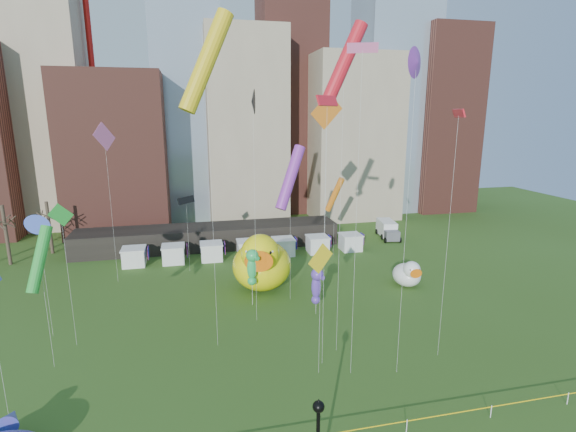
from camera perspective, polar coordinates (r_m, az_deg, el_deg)
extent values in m
cube|color=gray|center=(86.25, -29.58, 12.69)|extent=(14.00, 12.00, 42.00)
cube|color=brown|center=(78.06, -21.61, 7.68)|extent=(16.00, 14.00, 26.00)
cube|color=#8C9EB2|center=(85.32, -13.27, 18.40)|extent=(12.00, 12.00, 55.00)
cube|color=gray|center=(81.62, -5.70, 11.54)|extent=(14.00, 14.00, 34.00)
cube|color=brown|center=(90.48, 0.32, 22.57)|extent=(12.00, 12.00, 68.00)
cube|color=gray|center=(84.67, 8.28, 10.18)|extent=(16.00, 14.00, 30.00)
cube|color=#8C9EB2|center=(92.35, 13.58, 15.79)|extent=(14.00, 12.00, 48.00)
cube|color=brown|center=(95.32, 19.43, 11.71)|extent=(12.00, 12.00, 36.00)
cylinder|color=red|center=(88.36, -25.11, 24.29)|extent=(1.00, 1.00, 76.00)
cylinder|color=red|center=(94.26, 11.10, 24.44)|extent=(1.00, 1.00, 76.00)
cube|color=black|center=(65.41, -10.34, -2.70)|extent=(38.00, 6.00, 3.20)
cube|color=white|center=(60.25, -19.61, -5.15)|extent=(2.80, 2.80, 2.20)
cube|color=red|center=(59.90, -17.94, -4.63)|extent=(0.08, 1.40, 1.60)
cube|color=white|center=(59.82, -14.84, -4.94)|extent=(2.80, 2.80, 2.20)
cube|color=red|center=(59.62, -13.14, -4.40)|extent=(0.08, 1.40, 1.60)
cube|color=white|center=(59.81, -10.04, -4.70)|extent=(2.80, 2.80, 2.20)
cube|color=red|center=(59.76, -8.33, -4.15)|extent=(0.08, 1.40, 1.60)
cube|color=white|center=(60.21, -5.27, -4.43)|extent=(2.80, 2.80, 2.20)
cube|color=red|center=(60.31, -3.58, -3.87)|extent=(0.08, 1.40, 1.60)
cube|color=white|center=(61.03, -0.61, -4.13)|extent=(2.80, 2.80, 2.20)
cube|color=red|center=(61.27, 1.04, -3.57)|extent=(0.08, 1.40, 1.60)
cube|color=white|center=(62.23, 3.91, -3.81)|extent=(2.80, 2.80, 2.20)
cube|color=red|center=(62.61, 5.50, -3.26)|extent=(0.08, 1.40, 1.60)
cube|color=white|center=(63.81, 8.22, -3.49)|extent=(2.80, 2.80, 2.20)
cube|color=red|center=(64.32, 9.73, -2.94)|extent=(0.08, 1.40, 1.60)
cylinder|color=#382B21|center=(67.12, -33.10, -2.14)|extent=(0.44, 0.44, 8.00)
cylinder|color=#382B21|center=(69.59, -28.90, -1.37)|extent=(0.44, 0.44, 7.50)
cylinder|color=white|center=(30.75, 15.37, -25.11)|extent=(0.06, 0.06, 0.90)
cylinder|color=white|center=(33.61, 25.17, -22.28)|extent=(0.06, 0.06, 0.90)
cylinder|color=white|center=(37.23, 32.93, -19.51)|extent=(0.06, 0.06, 0.90)
ellipsoid|color=#F7EB0C|center=(49.23, -3.46, -6.47)|extent=(8.18, 9.04, 5.46)
ellipsoid|color=#F7EB0C|center=(52.12, -3.25, -5.50)|extent=(2.08, 1.78, 2.21)
sphere|color=#F7EB0C|center=(46.21, -3.68, -4.92)|extent=(4.92, 4.92, 4.10)
cone|color=orange|center=(44.60, -3.83, -5.79)|extent=(2.62, 2.31, 2.26)
sphere|color=white|center=(45.06, -5.22, -4.70)|extent=(0.74, 0.74, 0.74)
sphere|color=white|center=(44.91, -2.35, -4.72)|extent=(0.74, 0.74, 0.74)
sphere|color=black|center=(44.73, -5.26, -4.84)|extent=(0.37, 0.37, 0.37)
sphere|color=black|center=(44.58, -2.36, -4.85)|extent=(0.37, 0.37, 0.37)
ellipsoid|color=white|center=(52.12, 15.35, -7.48)|extent=(3.27, 3.79, 2.58)
ellipsoid|color=white|center=(53.35, 14.68, -7.03)|extent=(0.88, 0.70, 1.04)
sphere|color=white|center=(50.81, 15.98, -6.82)|extent=(2.02, 2.02, 1.94)
cone|color=orange|center=(50.14, 16.40, -7.20)|extent=(1.10, 0.91, 1.07)
sphere|color=white|center=(50.04, 15.72, -6.80)|extent=(0.35, 0.35, 0.35)
sphere|color=white|center=(50.51, 16.81, -6.69)|extent=(0.35, 0.35, 0.35)
sphere|color=black|center=(49.91, 15.80, -6.86)|extent=(0.17, 0.17, 0.17)
sphere|color=black|center=(50.37, 16.90, -6.75)|extent=(0.17, 0.17, 0.17)
cylinder|color=silver|center=(45.28, -4.73, -9.23)|extent=(0.03, 0.03, 4.07)
ellipsoid|color=green|center=(44.54, -4.78, -6.81)|extent=(1.23, 1.14, 2.51)
sphere|color=green|center=(43.96, -4.79, -5.23)|extent=(1.70, 1.70, 1.28)
cone|color=green|center=(43.44, -4.68, -5.54)|extent=(0.74, 0.92, 0.45)
sphere|color=green|center=(45.10, -4.76, -8.51)|extent=(0.90, 0.90, 0.90)
cylinder|color=silver|center=(43.55, 3.71, -11.01)|extent=(0.03, 0.03, 2.88)
ellipsoid|color=#5C3AB0|center=(42.97, 3.73, -9.26)|extent=(1.16, 1.05, 2.44)
sphere|color=#5C3AB0|center=(42.36, 3.82, -7.70)|extent=(1.58, 1.58, 1.25)
cone|color=#5C3AB0|center=(41.88, 4.04, -8.05)|extent=(0.67, 0.88, 0.44)
sphere|color=#5C3AB0|center=(43.57, 3.69, -10.94)|extent=(0.87, 0.87, 0.87)
cone|color=#583DA9|center=(33.80, -32.66, -21.49)|extent=(1.36, 1.53, 1.27)
sphere|color=black|center=(23.26, 4.04, -23.76)|extent=(0.60, 0.60, 0.60)
cone|color=black|center=(23.06, 4.06, -23.12)|extent=(0.21, 0.21, 0.27)
cube|color=white|center=(71.76, 12.84, -1.52)|extent=(2.97, 4.99, 2.34)
cube|color=#595960|center=(69.11, 13.51, -2.52)|extent=(2.40, 2.01, 1.50)
cylinder|color=black|center=(70.14, 12.26, -2.70)|extent=(0.37, 0.87, 0.84)
cylinder|color=black|center=(70.81, 14.09, -2.65)|extent=(0.37, 0.87, 0.84)
cylinder|color=black|center=(73.10, 11.59, -2.02)|extent=(0.37, 0.87, 0.84)
cylinder|color=black|center=(73.74, 13.35, -1.98)|extent=(0.37, 0.87, 0.84)
cylinder|color=silver|center=(32.32, 4.82, -3.33)|extent=(0.02, 0.02, 20.22)
cube|color=red|center=(31.01, 5.20, 14.88)|extent=(2.05, 1.78, 0.73)
cylinder|color=silver|center=(30.85, 8.95, -1.12)|extent=(0.02, 0.02, 23.47)
cube|color=pink|center=(30.20, 9.80, 21.00)|extent=(1.97, 1.07, 0.63)
cylinder|color=silver|center=(55.20, -13.03, -2.61)|extent=(0.02, 0.02, 9.12)
cube|color=black|center=(54.16, -13.28, 2.04)|extent=(2.13, 2.21, 0.83)
cylinder|color=silver|center=(40.63, -26.87, -7.77)|extent=(0.02, 0.02, 11.47)
cube|color=green|center=(39.09, -27.74, 0.13)|extent=(1.68, 1.03, 1.95)
cylinder|color=silver|center=(35.06, -9.93, 0.24)|extent=(0.02, 0.02, 23.08)
cylinder|color=yellow|center=(34.40, -10.73, 19.32)|extent=(4.65, 2.37, 7.61)
cylinder|color=silver|center=(46.17, 4.87, 1.32)|extent=(0.02, 0.02, 19.63)
cube|color=orange|center=(45.18, 5.12, 13.59)|extent=(3.62, 0.79, 3.69)
cylinder|color=silver|center=(31.78, 15.23, -1.83)|extent=(0.02, 0.02, 22.59)
cone|color=purple|center=(30.93, 16.56, 18.82)|extent=(1.58, 1.61, 2.00)
cylinder|color=silver|center=(35.62, 20.27, -3.26)|extent=(0.02, 0.02, 19.39)
cube|color=red|center=(34.30, 21.58, 12.48)|extent=(0.75, 1.95, 0.61)
cylinder|color=silver|center=(53.36, -22.23, 0.52)|extent=(0.02, 0.02, 16.95)
cube|color=pink|center=(52.30, -23.04, 9.61)|extent=(1.88, 2.62, 3.20)
cylinder|color=silver|center=(39.42, -4.38, -0.18)|extent=(0.02, 0.02, 20.37)
cone|color=black|center=(38.37, -4.65, 14.78)|extent=(0.70, 2.16, 2.15)
cylinder|color=silver|center=(38.45, -29.13, -11.26)|extent=(0.02, 0.02, 8.90)
cylinder|color=green|center=(36.96, -29.90, -4.93)|extent=(2.08, 2.91, 4.87)
cylinder|color=silver|center=(33.09, 4.18, -13.18)|extent=(0.02, 0.02, 9.20)
cube|color=yellow|center=(31.32, 4.32, -5.62)|extent=(2.11, 0.91, 2.27)
cylinder|color=silver|center=(43.33, -29.28, -7.59)|extent=(0.02, 0.02, 10.31)
cone|color=blue|center=(41.93, -30.06, -0.96)|extent=(1.65, 0.89, 1.71)
cylinder|color=silver|center=(59.86, 6.06, -1.30)|extent=(0.02, 0.02, 8.73)
cylinder|color=orange|center=(58.92, 6.17, 2.81)|extent=(2.48, 2.73, 4.87)
cylinder|color=silver|center=(44.98, 0.30, -3.23)|extent=(0.02, 0.02, 13.12)
cylinder|color=purple|center=(43.58, 0.31, 5.07)|extent=(3.82, 2.99, 6.51)
cylinder|color=silver|center=(33.99, 6.86, -0.19)|extent=(0.02, 0.02, 22.93)
cylinder|color=red|center=(33.28, 7.43, 19.40)|extent=(3.52, 1.31, 5.85)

